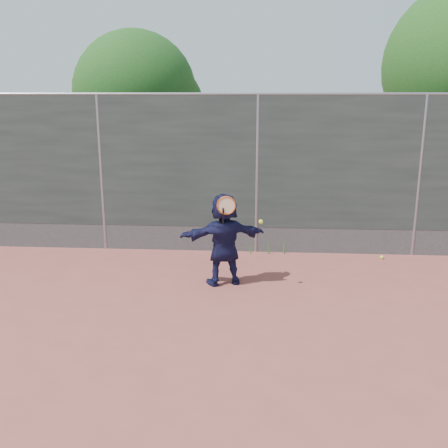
{
  "coord_description": "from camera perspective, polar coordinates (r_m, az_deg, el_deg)",
  "views": [
    {
      "loc": [
        0.03,
        -5.88,
        2.95
      ],
      "look_at": [
        -0.5,
        1.74,
        1.0
      ],
      "focal_mm": 40.0,
      "sensor_mm": 36.0,
      "label": 1
    }
  ],
  "objects": [
    {
      "name": "ground",
      "position": [
        6.58,
        3.36,
        -12.35
      ],
      "size": [
        80.0,
        80.0,
        0.0
      ],
      "primitive_type": "plane",
      "color": "#9E4C42",
      "rests_on": "ground"
    },
    {
      "name": "weed_clump",
      "position": [
        9.68,
        5.38,
        -2.63
      ],
      "size": [
        0.68,
        0.07,
        0.3
      ],
      "color": "#387226",
      "rests_on": "ground"
    },
    {
      "name": "ball_ground",
      "position": [
        9.81,
        17.59,
        -3.64
      ],
      "size": [
        0.07,
        0.07,
        0.07
      ],
      "primitive_type": "sphere",
      "color": "#FAFA37",
      "rests_on": "ground"
    },
    {
      "name": "fence",
      "position": [
        9.47,
        3.78,
        6.02
      ],
      "size": [
        20.0,
        0.06,
        3.03
      ],
      "color": "#38423D",
      "rests_on": "ground"
    },
    {
      "name": "tree_left",
      "position": [
        12.76,
        -9.33,
        14.12
      ],
      "size": [
        3.15,
        3.0,
        4.53
      ],
      "color": "#382314",
      "rests_on": "ground"
    },
    {
      "name": "swing_action",
      "position": [
        7.61,
        0.65,
        1.81
      ],
      "size": [
        0.71,
        0.13,
        0.51
      ],
      "color": "#CC5213",
      "rests_on": "ground"
    },
    {
      "name": "player",
      "position": [
        7.95,
        0.0,
        -1.74
      ],
      "size": [
        1.46,
        0.82,
        1.5
      ],
      "primitive_type": "imported",
      "rotation": [
        0.0,
        0.0,
        3.43
      ],
      "color": "#15163B",
      "rests_on": "ground"
    }
  ]
}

